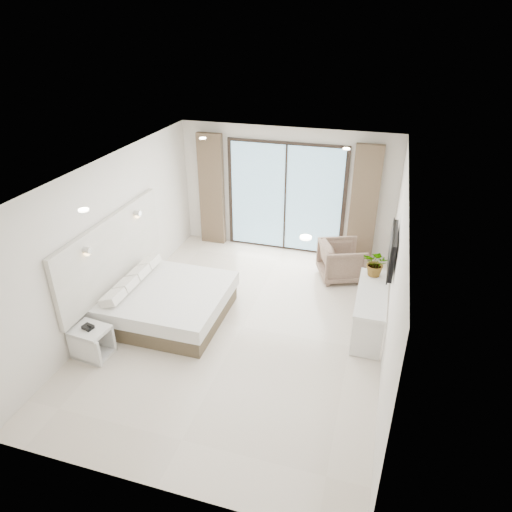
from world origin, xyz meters
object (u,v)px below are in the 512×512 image
at_px(bed, 167,302).
at_px(armchair, 342,259).
at_px(console_desk, 371,303).
at_px(nightstand, 92,342).

relative_size(bed, armchair, 2.37).
bearing_deg(bed, console_desk, 9.32).
xyz_separation_m(nightstand, armchair, (3.36, 3.45, 0.17)).
distance_m(nightstand, armchair, 4.82).
height_order(bed, nightstand, bed).
distance_m(bed, armchair, 3.49).
bearing_deg(armchair, nightstand, 113.94).
xyz_separation_m(bed, console_desk, (3.37, 0.55, 0.27)).
height_order(nightstand, armchair, armchair).
bearing_deg(console_desk, nightstand, -155.82).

